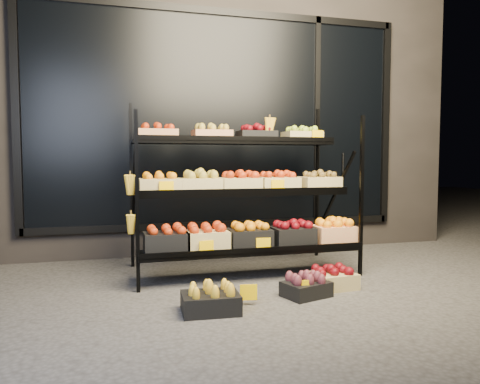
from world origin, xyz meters
name	(u,v)px	position (x,y,z in m)	size (l,w,h in m)	color
ground	(263,289)	(0.00, 0.00, 0.00)	(24.00, 24.00, 0.00)	#514F4C
building	(203,111)	(0.00, 2.59, 1.75)	(6.00, 2.08, 3.50)	#2D2826
display_rack	(242,192)	(-0.01, 0.60, 0.79)	(2.18, 1.02, 1.66)	black
tag_floor_a	(249,297)	(-0.25, -0.40, 0.06)	(0.13, 0.01, 0.12)	#FFC300
tag_floor_b	(304,293)	(0.20, -0.40, 0.06)	(0.13, 0.01, 0.12)	#FFC300
floor_crate_midleft	(211,299)	(-0.56, -0.48, 0.10)	(0.42, 0.32, 0.20)	black
floor_crate_midright	(332,278)	(0.57, -0.15, 0.09)	(0.41, 0.32, 0.20)	tan
floor_crate_right	(306,286)	(0.26, -0.31, 0.09)	(0.41, 0.35, 0.19)	black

